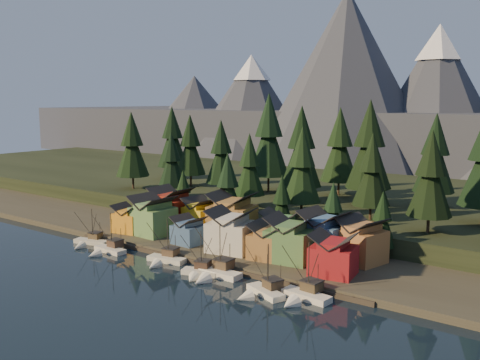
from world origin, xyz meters
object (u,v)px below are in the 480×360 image
Objects in this scene: boat_0 at (89,238)px; house_front_1 at (153,214)px; boat_4 at (215,266)px; house_front_0 at (129,218)px; boat_6 at (303,288)px; house_back_0 at (171,206)px; boat_2 at (164,254)px; house_back_1 at (201,214)px; boat_1 at (107,245)px; boat_5 at (261,285)px; boat_3 at (199,266)px.

boat_0 is 1.00× the size of house_front_1.
boat_4 is 40.33m from house_front_0.
boat_6 is at bearing -11.95° from house_front_1.
boat_6 is 1.40× the size of house_front_0.
boat_2 is at bearing -51.94° from house_back_0.
house_back_1 is (-23.48, 23.38, 3.87)m from boat_4.
boat_1 is 15.24m from house_front_0.
boat_6 is 59.80m from house_back_0.
boat_4 is at bearing 4.65° from boat_1.
house_front_1 reaches higher than boat_4.
house_back_0 is at bearing 58.65° from house_front_0.
house_front_1 is at bearing -120.62° from house_back_1.
house_back_1 is (-37.01, 26.39, 4.10)m from boat_5.
boat_0 is 16.96m from house_front_1.
boat_5 is (54.67, -3.58, 0.30)m from boat_0.
boat_4 is at bearing -26.27° from house_front_0.
boat_6 is 50.51m from house_back_1.
house_back_0 reaches higher than house_front_0.
house_back_1 reaches higher than boat_2.
boat_1 is 0.98× the size of boat_2.
boat_6 reaches higher than boat_1.
boat_6 is 1.28× the size of house_back_1.
house_front_0 is 7.42m from house_front_1.
boat_3 is at bearing -29.51° from house_front_0.
house_front_1 is 12.67m from house_back_1.
boat_3 is 37.64m from house_front_0.
boat_4 reaches higher than house_back_1.
boat_4 is at bearing -170.62° from boat_5.
boat_1 is 1.28× the size of house_front_0.
boat_5 is 54.14m from house_front_0.
boat_0 is 25.90m from boat_2.
boat_1 is at bearing -72.39° from house_front_0.
boat_3 is (37.88, -1.80, 0.28)m from boat_0.
boat_4 is at bearing -36.45° from house_back_1.
boat_2 is at bearing 153.04° from boat_3.
boat_6 is (62.06, -0.97, 0.48)m from boat_0.
boat_0 is 0.97× the size of boat_1.
boat_3 is (28.45, 0.35, 0.02)m from boat_1.
boat_4 is at bearing -175.23° from boat_6.
house_front_1 reaches higher than boat_6.
boat_1 is 31.76m from boat_4.
boat_3 is 0.88× the size of boat_6.
boat_5 is at bearing -23.19° from boat_3.
boat_5 is 45.64m from house_back_1.
boat_4 is 20.91m from boat_6.
boat_2 is 1.00× the size of house_back_0.
boat_2 is at bearing -61.51° from house_back_1.
house_back_0 is (4.55, 11.28, 1.83)m from house_front_0.
boat_0 is at bearing -112.87° from house_front_0.
boat_2 is at bearing 176.58° from boat_4.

